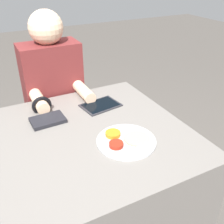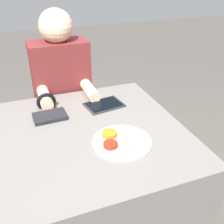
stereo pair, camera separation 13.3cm
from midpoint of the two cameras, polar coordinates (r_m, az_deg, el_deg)
The scene contains 5 objects.
dining_table at distance 1.54m, azimuth -1.74°, elevation -16.15°, with size 0.92×0.93×0.77m.
thali_tray at distance 1.21m, azimuth 5.18°, elevation -6.48°, with size 0.28×0.28×0.03m.
red_notebook at distance 1.42m, azimuth -10.79°, elevation -1.05°, with size 0.18×0.12×0.02m.
tablet_device at distance 1.51m, azimuth 0.80°, elevation 1.51°, with size 0.23×0.18×0.01m.
person_diner at distance 1.85m, azimuth -8.35°, elevation 0.85°, with size 0.38×0.42×1.26m.
Camera 2 is at (-0.27, -1.04, 1.49)m, focal length 42.00 mm.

